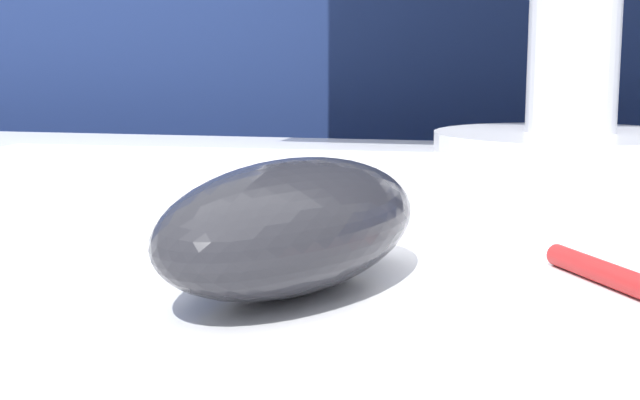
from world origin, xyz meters
TOP-DOWN VIEW (x-y plane):
  - partition_panel at (0.00, 0.58)m, footprint 5.00×0.03m
  - computer_mouse_near at (-0.04, -0.09)m, footprint 0.10×0.14m
  - keyboard at (-0.05, 0.07)m, footprint 0.46×0.13m

SIDE VIEW (x-z plane):
  - partition_panel at x=0.00m, z-range 0.00..1.12m
  - keyboard at x=-0.05m, z-range 0.72..0.74m
  - computer_mouse_near at x=-0.04m, z-range 0.72..0.76m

